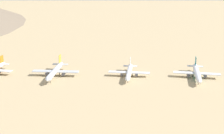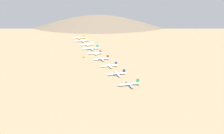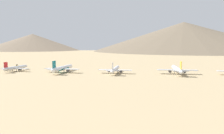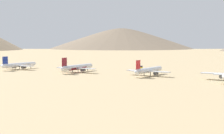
{
  "view_description": "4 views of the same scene",
  "coord_description": "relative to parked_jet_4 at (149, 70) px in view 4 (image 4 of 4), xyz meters",
  "views": [
    {
      "loc": [
        238.01,
        -96.14,
        79.18
      ],
      "look_at": [
        -3.67,
        -120.18,
        6.56
      ],
      "focal_mm": 49.48,
      "sensor_mm": 36.0,
      "label": 1
    },
    {
      "loc": [
        122.56,
        544.93,
        146.05
      ],
      "look_at": [
        -5.4,
        126.25,
        5.36
      ],
      "focal_mm": 36.75,
      "sensor_mm": 36.0,
      "label": 2
    },
    {
      "loc": [
        -198.13,
        -132.77,
        28.4
      ],
      "look_at": [
        6.65,
        -101.83,
        5.55
      ],
      "focal_mm": 32.89,
      "sensor_mm": 36.0,
      "label": 3
    },
    {
      "loc": [
        -194.79,
        -78.62,
        22.36
      ],
      "look_at": [
        -5.56,
        25.07,
        5.33
      ],
      "focal_mm": 51.65,
      "sensor_mm": 36.0,
      "label": 4
    }
  ],
  "objects": [
    {
      "name": "ground_plane",
      "position": [
        -0.9,
        -1.23,
        -3.68
      ],
      "size": [
        2605.12,
        2605.12,
        0.0
      ],
      "primitive_type": "plane",
      "color": "tan"
    },
    {
      "name": "parked_jet_4",
      "position": [
        0.0,
        0.0,
        0.0
      ],
      "size": [
        37.9,
        30.87,
        10.93
      ],
      "color": "silver",
      "rests_on": "ground"
    },
    {
      "name": "parked_jet_5",
      "position": [
        -2.91,
        54.86,
        0.09
      ],
      "size": [
        39.22,
        31.82,
        11.32
      ],
      "color": "silver",
      "rests_on": "ground"
    },
    {
      "name": "parked_jet_6",
      "position": [
        -5.46,
        109.72,
        0.02
      ],
      "size": [
        38.08,
        30.89,
        10.99
      ],
      "color": "white",
      "rests_on": "ground"
    },
    {
      "name": "service_truck",
      "position": [
        31.95,
        19.48,
        -1.6
      ],
      "size": [
        5.69,
        4.91,
        3.9
      ],
      "color": "yellow",
      "rests_on": "ground"
    },
    {
      "name": "desert_hill_0",
      "position": [
        740.77,
        399.85,
        36.04
      ],
      "size": [
        463.61,
        463.61,
        79.44
      ],
      "primitive_type": "cone",
      "color": "#7A6854",
      "rests_on": "ground"
    }
  ]
}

